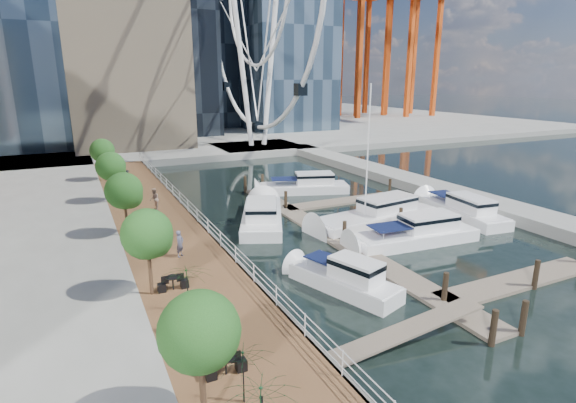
# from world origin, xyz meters

# --- Properties ---
(ground) EXTENTS (520.00, 520.00, 0.00)m
(ground) POSITION_xyz_m (0.00, 0.00, 0.00)
(ground) COLOR black
(ground) RESTS_ON ground
(boardwalk) EXTENTS (6.00, 60.00, 1.00)m
(boardwalk) POSITION_xyz_m (-9.00, 15.00, 0.50)
(boardwalk) COLOR brown
(boardwalk) RESTS_ON ground
(seawall) EXTENTS (0.25, 60.00, 1.00)m
(seawall) POSITION_xyz_m (-6.00, 15.00, 0.50)
(seawall) COLOR #595954
(seawall) RESTS_ON ground
(land_far) EXTENTS (200.00, 114.00, 1.00)m
(land_far) POSITION_xyz_m (0.00, 102.00, 0.50)
(land_far) COLOR gray
(land_far) RESTS_ON ground
(breakwater) EXTENTS (4.00, 60.00, 1.00)m
(breakwater) POSITION_xyz_m (20.00, 20.00, 0.50)
(breakwater) COLOR gray
(breakwater) RESTS_ON ground
(pier) EXTENTS (14.00, 12.00, 1.00)m
(pier) POSITION_xyz_m (14.00, 52.00, 0.50)
(pier) COLOR gray
(pier) RESTS_ON ground
(railing) EXTENTS (0.10, 60.00, 1.05)m
(railing) POSITION_xyz_m (-6.10, 15.00, 1.52)
(railing) COLOR white
(railing) RESTS_ON boardwalk
(floating_docks) EXTENTS (16.00, 34.00, 2.60)m
(floating_docks) POSITION_xyz_m (7.97, 9.98, 0.49)
(floating_docks) COLOR #6D6051
(floating_docks) RESTS_ON ground
(port_cranes) EXTENTS (40.00, 52.00, 38.00)m
(port_cranes) POSITION_xyz_m (67.67, 95.67, 20.00)
(port_cranes) COLOR #D84C14
(port_cranes) RESTS_ON ground
(street_trees) EXTENTS (2.60, 42.60, 4.60)m
(street_trees) POSITION_xyz_m (-11.40, 14.00, 4.29)
(street_trees) COLOR #3F2B1C
(street_trees) RESTS_ON ground
(cafe_tables) EXTENTS (2.50, 13.70, 0.74)m
(cafe_tables) POSITION_xyz_m (-10.40, -2.00, 1.37)
(cafe_tables) COLOR black
(cafe_tables) RESTS_ON ground
(yacht_foreground) EXTENTS (10.89, 3.71, 2.15)m
(yacht_foreground) POSITION_xyz_m (7.84, 5.96, 0.00)
(yacht_foreground) COLOR white
(yacht_foreground) RESTS_ON ground
(pedestrian_near) EXTENTS (0.73, 0.73, 1.71)m
(pedestrian_near) POSITION_xyz_m (-8.90, 8.46, 1.86)
(pedestrian_near) COLOR #4F526A
(pedestrian_near) RESTS_ON boardwalk
(pedestrian_mid) EXTENTS (0.83, 1.01, 1.91)m
(pedestrian_mid) POSITION_xyz_m (-8.52, 19.72, 1.96)
(pedestrian_mid) COLOR gray
(pedestrian_mid) RESTS_ON boardwalk
(pedestrian_far) EXTENTS (1.14, 0.98, 1.84)m
(pedestrian_far) POSITION_xyz_m (-9.48, 29.36, 1.92)
(pedestrian_far) COLOR #363D43
(pedestrian_far) RESTS_ON boardwalk
(moored_yachts) EXTENTS (22.24, 37.44, 11.50)m
(moored_yachts) POSITION_xyz_m (7.62, 10.65, 0.00)
(moored_yachts) COLOR silver
(moored_yachts) RESTS_ON ground
(cafe_seating) EXTENTS (3.06, 12.00, 2.23)m
(cafe_seating) POSITION_xyz_m (-10.04, -3.85, 2.09)
(cafe_seating) COLOR #0D3219
(cafe_seating) RESTS_ON ground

